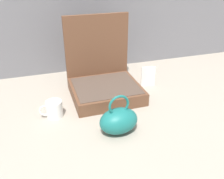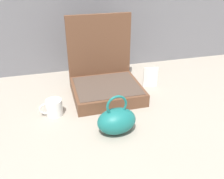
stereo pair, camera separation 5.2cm
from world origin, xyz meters
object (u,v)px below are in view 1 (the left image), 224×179
open_suitcase (103,79)px  info_card_left (148,76)px  coffee_mug (54,109)px  teal_pouch_handbag (119,120)px

open_suitcase → info_card_left: 0.29m
open_suitcase → info_card_left: size_ratio=3.37×
coffee_mug → info_card_left: info_card_left is taller
coffee_mug → open_suitcase: bearing=28.7°
teal_pouch_handbag → coffee_mug: teal_pouch_handbag is taller
info_card_left → open_suitcase: bearing=-171.5°
open_suitcase → info_card_left: (0.29, 0.00, -0.03)m
info_card_left → coffee_mug: bearing=-156.1°
teal_pouch_handbag → coffee_mug: (-0.27, 0.22, -0.02)m
open_suitcase → teal_pouch_handbag: open_suitcase is taller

